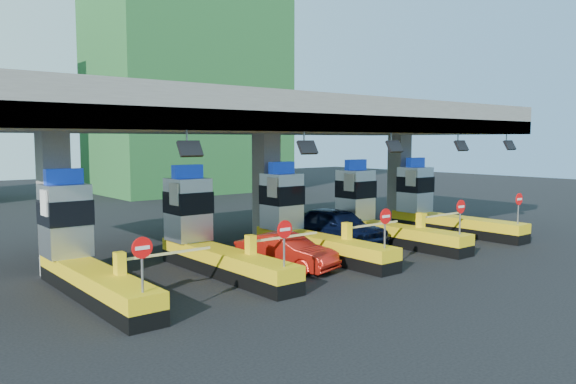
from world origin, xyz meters
TOP-DOWN VIEW (x-y plane):
  - ground at (0.00, 0.00)m, footprint 120.00×120.00m
  - toll_canopy at (0.00, 2.87)m, footprint 28.00×12.09m
  - toll_lane_far_left at (-10.00, 0.28)m, footprint 4.43×8.00m
  - toll_lane_left at (-5.00, 0.28)m, footprint 4.43×8.00m
  - toll_lane_center at (0.00, 0.28)m, footprint 4.43×8.00m
  - toll_lane_right at (5.00, 0.28)m, footprint 4.43×8.00m
  - toll_lane_far_right at (10.00, 0.28)m, footprint 4.43×8.00m
  - bg_building_scaffold at (12.00, 32.00)m, footprint 18.00×12.00m
  - van at (2.84, 0.96)m, footprint 2.58×5.58m
  - red_car at (-2.47, -1.59)m, footprint 2.57×4.56m

SIDE VIEW (x-z plane):
  - ground at x=0.00m, z-range 0.00..0.00m
  - red_car at x=-2.47m, z-range 0.00..1.42m
  - van at x=2.84m, z-range 0.00..1.85m
  - toll_lane_far_left at x=-10.00m, z-range -0.68..3.47m
  - toll_lane_left at x=-5.00m, z-range -0.68..3.47m
  - toll_lane_center at x=0.00m, z-range -0.68..3.47m
  - toll_lane_right at x=5.00m, z-range -0.68..3.47m
  - toll_lane_far_right at x=10.00m, z-range -0.68..3.47m
  - toll_canopy at x=0.00m, z-range 2.63..9.63m
  - bg_building_scaffold at x=12.00m, z-range 0.00..28.00m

